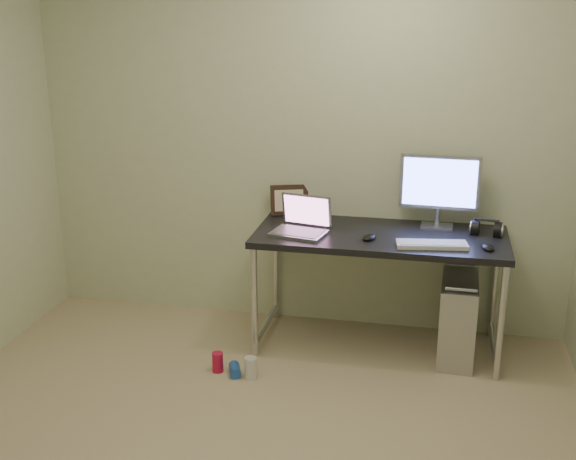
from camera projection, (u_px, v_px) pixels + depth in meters
The scene contains 16 objects.
wall_back at pixel (300, 139), 4.64m from camera, with size 3.50×0.02×2.50m, color beige.
desk at pixel (380, 247), 4.40m from camera, with size 1.52×0.67×0.75m.
tower_computer at pixel (458, 318), 4.39m from camera, with size 0.23×0.49×0.54m.
cable_a at pixel (451, 276), 4.66m from camera, with size 0.01×0.01×0.70m, color black.
cable_b at pixel (465, 281), 4.63m from camera, with size 0.01×0.01×0.72m, color black.
can_red at pixel (218, 362), 4.26m from camera, with size 0.07×0.07×0.12m, color #BF143D.
can_white at pixel (251, 368), 4.18m from camera, with size 0.07×0.07×0.13m, color silver.
can_blue at pixel (235, 370), 4.23m from camera, with size 0.06×0.06×0.12m, color blue.
laptop at pixel (302, 224), 4.39m from camera, with size 0.37×0.32×0.22m.
monitor at pixel (439, 186), 4.42m from camera, with size 0.49×0.15×0.46m.
keyboard at pixel (432, 244), 4.14m from camera, with size 0.40×0.13×0.02m, color silver.
mouse_right at pixel (488, 246), 4.09m from camera, with size 0.07×0.11×0.04m, color black.
mouse_left at pixel (369, 236), 4.27m from camera, with size 0.08×0.12×0.04m, color black.
headphones at pixel (487, 229), 4.35m from camera, with size 0.19×0.12×0.12m.
picture_frame at pixel (289, 200), 4.74m from camera, with size 0.25×0.03×0.20m, color black.
webcam at pixel (317, 204), 4.70m from camera, with size 0.04×0.04×0.11m.
Camera 1 is at (0.87, -2.77, 2.10)m, focal length 45.00 mm.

